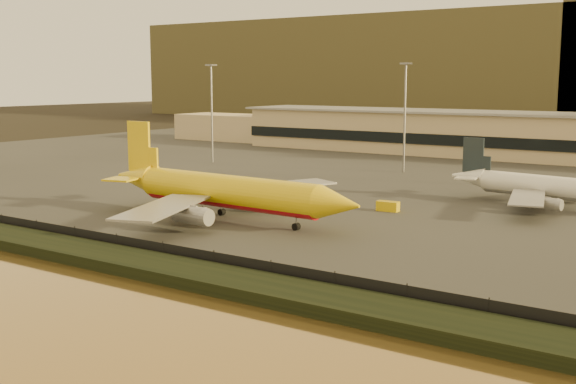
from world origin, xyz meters
TOP-DOWN VIEW (x-y plane):
  - ground at (0.00, 0.00)m, footprint 900.00×900.00m
  - embankment at (0.00, -17.00)m, footprint 320.00×7.00m
  - tarmac at (0.00, 95.00)m, footprint 320.00×220.00m
  - perimeter_fence at (0.00, -13.00)m, footprint 300.00×0.05m
  - terminal_building at (-14.52, 125.55)m, footprint 202.00×25.00m
  - apron_light_masts at (15.00, 75.00)m, footprint 152.20×12.20m
  - dhl_cargo_jet at (-8.27, 11.42)m, footprint 48.92×47.95m
  - white_narrowbody_jet at (31.31, 51.31)m, footprint 38.61×37.34m
  - gse_vehicle_yellow at (9.64, 32.17)m, footprint 3.76×1.90m
  - gse_vehicle_white at (-10.36, 31.27)m, footprint 4.45×2.74m

SIDE VIEW (x-z plane):
  - ground at x=0.00m, z-range 0.00..0.00m
  - tarmac at x=0.00m, z-range 0.00..0.20m
  - embankment at x=0.00m, z-range 0.00..1.40m
  - gse_vehicle_yellow at x=9.64m, z-range 0.20..1.84m
  - gse_vehicle_white at x=-10.36m, z-range 0.20..2.06m
  - perimeter_fence at x=0.00m, z-range 0.20..2.40m
  - white_narrowbody_jet at x=31.31m, z-range -2.04..9.06m
  - dhl_cargo_jet at x=-8.27m, z-range -2.75..11.88m
  - terminal_building at x=-14.52m, z-range -0.05..12.55m
  - apron_light_masts at x=15.00m, z-range 3.00..28.40m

